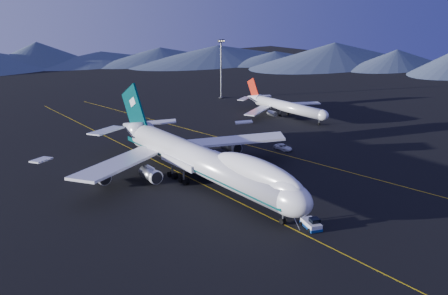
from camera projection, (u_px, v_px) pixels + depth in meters
ground at (203, 184)px, 114.82m from camera, size 500.00×500.00×0.00m
taxiway_line_main at (203, 184)px, 114.82m from camera, size 0.25×220.00×0.01m
taxiway_line_side at (270, 151)px, 139.87m from camera, size 28.08×198.09×0.01m
boeing_747 at (202, 160)px, 113.18m from camera, size 59.62×72.43×19.37m
pushback_tug at (311, 225)px, 92.81m from camera, size 3.89×5.30×2.08m
second_jet at (285, 106)px, 180.48m from camera, size 36.81×41.59×11.84m
service_van at (283, 147)px, 140.82m from camera, size 2.68×5.64×1.55m
floodlight_mast at (221, 69)px, 210.92m from camera, size 3.05×2.29×24.69m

